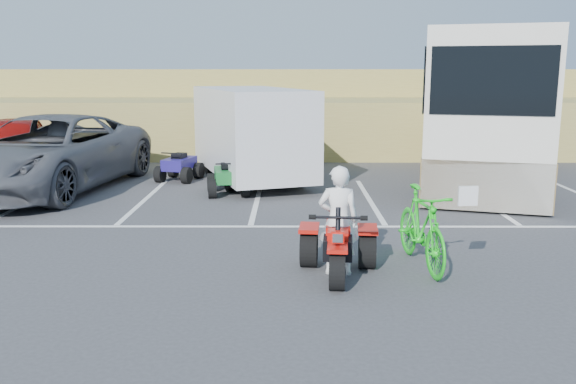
{
  "coord_description": "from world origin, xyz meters",
  "views": [
    {
      "loc": [
        0.78,
        -9.35,
        3.06
      ],
      "look_at": [
        0.75,
        0.92,
        1.0
      ],
      "focal_mm": 38.0,
      "sensor_mm": 36.0,
      "label": 1
    }
  ],
  "objects_px": {
    "cargo_trailer": "(251,131)",
    "quad_atv_blue": "(180,180)",
    "rider": "(338,220)",
    "rv_motorhome": "(484,117)",
    "quad_atv_green": "(228,194)",
    "green_dirt_bike": "(421,228)",
    "red_trike_atv": "(337,276)",
    "red_car": "(11,146)",
    "grey_pickup": "(47,153)"
  },
  "relations": [
    {
      "from": "cargo_trailer",
      "to": "quad_atv_green",
      "type": "distance_m",
      "value": 2.46
    },
    {
      "from": "red_trike_atv",
      "to": "green_dirt_bike",
      "type": "relative_size",
      "value": 0.77
    },
    {
      "from": "quad_atv_green",
      "to": "cargo_trailer",
      "type": "bearing_deg",
      "value": 67.69
    },
    {
      "from": "red_car",
      "to": "rider",
      "type": "bearing_deg",
      "value": -59.33
    },
    {
      "from": "cargo_trailer",
      "to": "green_dirt_bike",
      "type": "bearing_deg",
      "value": -86.32
    },
    {
      "from": "red_car",
      "to": "rv_motorhome",
      "type": "height_order",
      "value": "rv_motorhome"
    },
    {
      "from": "cargo_trailer",
      "to": "rv_motorhome",
      "type": "xyz_separation_m",
      "value": [
        6.83,
        1.11,
        0.32
      ]
    },
    {
      "from": "green_dirt_bike",
      "to": "cargo_trailer",
      "type": "distance_m",
      "value": 8.38
    },
    {
      "from": "red_trike_atv",
      "to": "rider",
      "type": "relative_size",
      "value": 0.97
    },
    {
      "from": "red_trike_atv",
      "to": "quad_atv_blue",
      "type": "distance_m",
      "value": 9.04
    },
    {
      "from": "quad_atv_blue",
      "to": "cargo_trailer",
      "type": "bearing_deg",
      "value": 14.45
    },
    {
      "from": "rider",
      "to": "red_car",
      "type": "height_order",
      "value": "red_car"
    },
    {
      "from": "rv_motorhome",
      "to": "red_car",
      "type": "bearing_deg",
      "value": -162.38
    },
    {
      "from": "rider",
      "to": "quad_atv_green",
      "type": "height_order",
      "value": "rider"
    },
    {
      "from": "cargo_trailer",
      "to": "quad_atv_blue",
      "type": "bearing_deg",
      "value": 162.05
    },
    {
      "from": "red_car",
      "to": "quad_atv_green",
      "type": "relative_size",
      "value": 3.86
    },
    {
      "from": "rider",
      "to": "quad_atv_green",
      "type": "xyz_separation_m",
      "value": [
        -2.29,
        6.09,
        -0.84
      ]
    },
    {
      "from": "rv_motorhome",
      "to": "quad_atv_green",
      "type": "distance_m",
      "value": 8.11
    },
    {
      "from": "green_dirt_bike",
      "to": "rv_motorhome",
      "type": "distance_m",
      "value": 9.63
    },
    {
      "from": "quad_atv_green",
      "to": "green_dirt_bike",
      "type": "bearing_deg",
      "value": -66.76
    },
    {
      "from": "red_trike_atv",
      "to": "rider",
      "type": "height_order",
      "value": "rider"
    },
    {
      "from": "red_trike_atv",
      "to": "red_car",
      "type": "relative_size",
      "value": 0.31
    },
    {
      "from": "rv_motorhome",
      "to": "cargo_trailer",
      "type": "bearing_deg",
      "value": -154.49
    },
    {
      "from": "rider",
      "to": "rv_motorhome",
      "type": "xyz_separation_m",
      "value": [
        5.01,
        9.17,
        0.87
      ]
    },
    {
      "from": "rv_motorhome",
      "to": "quad_atv_green",
      "type": "relative_size",
      "value": 8.45
    },
    {
      "from": "red_trike_atv",
      "to": "grey_pickup",
      "type": "bearing_deg",
      "value": 140.93
    },
    {
      "from": "rider",
      "to": "quad_atv_green",
      "type": "bearing_deg",
      "value": -64.34
    },
    {
      "from": "rv_motorhome",
      "to": "green_dirt_bike",
      "type": "bearing_deg",
      "value": -96.3
    },
    {
      "from": "red_trike_atv",
      "to": "grey_pickup",
      "type": "height_order",
      "value": "grey_pickup"
    },
    {
      "from": "rider",
      "to": "quad_atv_blue",
      "type": "bearing_deg",
      "value": -59.41
    },
    {
      "from": "grey_pickup",
      "to": "quad_atv_green",
      "type": "relative_size",
      "value": 5.2
    },
    {
      "from": "cargo_trailer",
      "to": "quad_atv_blue",
      "type": "distance_m",
      "value": 2.45
    },
    {
      "from": "red_trike_atv",
      "to": "rv_motorhome",
      "type": "height_order",
      "value": "rv_motorhome"
    },
    {
      "from": "green_dirt_bike",
      "to": "rv_motorhome",
      "type": "xyz_separation_m",
      "value": [
        3.68,
        8.84,
        1.08
      ]
    },
    {
      "from": "green_dirt_bike",
      "to": "quad_atv_green",
      "type": "xyz_separation_m",
      "value": [
        -3.63,
        5.75,
        -0.63
      ]
    },
    {
      "from": "red_trike_atv",
      "to": "rv_motorhome",
      "type": "distance_m",
      "value": 10.73
    },
    {
      "from": "red_car",
      "to": "rv_motorhome",
      "type": "bearing_deg",
      "value": -13.27
    },
    {
      "from": "red_trike_atv",
      "to": "rv_motorhome",
      "type": "xyz_separation_m",
      "value": [
        5.02,
        9.32,
        1.71
      ]
    },
    {
      "from": "cargo_trailer",
      "to": "quad_atv_blue",
      "type": "height_order",
      "value": "cargo_trailer"
    },
    {
      "from": "cargo_trailer",
      "to": "quad_atv_blue",
      "type": "relative_size",
      "value": 4.49
    },
    {
      "from": "quad_atv_green",
      "to": "quad_atv_blue",
      "type": "bearing_deg",
      "value": 119.51
    },
    {
      "from": "red_car",
      "to": "quad_atv_blue",
      "type": "xyz_separation_m",
      "value": [
        5.09,
        -0.81,
        -0.88
      ]
    },
    {
      "from": "red_trike_atv",
      "to": "rv_motorhome",
      "type": "relative_size",
      "value": 0.14
    },
    {
      "from": "quad_atv_blue",
      "to": "quad_atv_green",
      "type": "relative_size",
      "value": 0.99
    },
    {
      "from": "red_trike_atv",
      "to": "red_car",
      "type": "xyz_separation_m",
      "value": [
        -8.92,
        9.0,
        0.88
      ]
    },
    {
      "from": "grey_pickup",
      "to": "rv_motorhome",
      "type": "height_order",
      "value": "rv_motorhome"
    },
    {
      "from": "rider",
      "to": "grey_pickup",
      "type": "distance_m",
      "value": 9.59
    },
    {
      "from": "green_dirt_bike",
      "to": "cargo_trailer",
      "type": "relative_size",
      "value": 0.36
    },
    {
      "from": "cargo_trailer",
      "to": "rv_motorhome",
      "type": "bearing_deg",
      "value": -9.32
    },
    {
      "from": "rider",
      "to": "rv_motorhome",
      "type": "height_order",
      "value": "rv_motorhome"
    }
  ]
}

